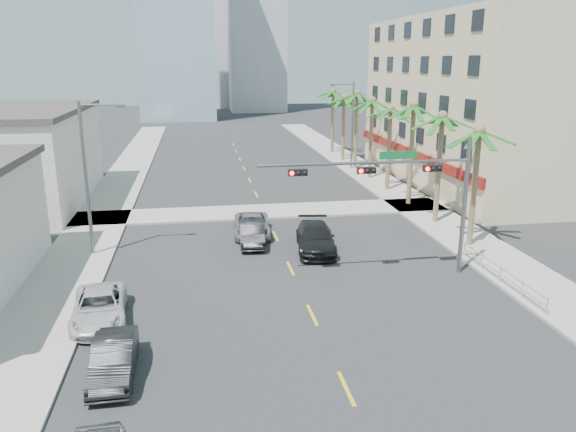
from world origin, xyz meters
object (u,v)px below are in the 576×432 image
object	(u,v)px
car_parked_far	(99,307)
car_lane_center	(252,225)
traffic_signal_mast	(408,184)
car_lane_left	(252,234)
car_parked_mid	(114,359)
car_lane_right	(315,238)

from	to	relation	value
car_parked_far	car_lane_center	world-z (taller)	car_lane_center
traffic_signal_mast	car_lane_left	world-z (taller)	traffic_signal_mast
traffic_signal_mast	car_parked_mid	world-z (taller)	traffic_signal_mast
car_lane_right	car_parked_far	bearing A→B (deg)	-137.84
traffic_signal_mast	car_parked_far	world-z (taller)	traffic_signal_mast
car_parked_far	car_lane_left	distance (m)	12.40
traffic_signal_mast	car_parked_far	size ratio (longest dim) A/B	2.27
traffic_signal_mast	car_lane_left	bearing A→B (deg)	138.42
car_parked_mid	car_lane_left	xyz separation A→B (m)	(6.49, 14.41, 0.01)
car_parked_mid	car_lane_center	world-z (taller)	car_parked_mid
car_parked_mid	car_lane_left	world-z (taller)	car_lane_left
car_parked_mid	car_parked_far	bearing A→B (deg)	103.60
car_parked_far	car_parked_mid	bearing A→B (deg)	-80.90
car_lane_center	car_lane_right	world-z (taller)	car_lane_right
car_parked_far	car_lane_center	xyz separation A→B (m)	(7.90, 11.61, 0.01)
traffic_signal_mast	car_lane_center	size ratio (longest dim) A/B	2.24
car_lane_center	car_lane_right	bearing A→B (deg)	-42.10
car_parked_far	car_lane_left	xyz separation A→B (m)	(7.72, 9.70, 0.02)
car_parked_far	car_lane_right	xyz separation A→B (m)	(11.40, 7.94, 0.11)
car_parked_mid	car_lane_left	distance (m)	15.81
car_parked_mid	car_parked_far	size ratio (longest dim) A/B	0.86
traffic_signal_mast	car_parked_mid	size ratio (longest dim) A/B	2.64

